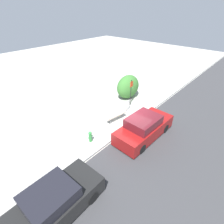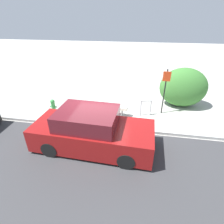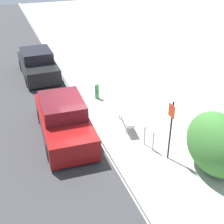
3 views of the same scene
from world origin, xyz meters
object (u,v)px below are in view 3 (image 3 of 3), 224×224
Objects in this scene: fire_hydrant at (97,91)px; bike_rack at (149,136)px; bench at (125,116)px; sign_post at (171,126)px; parked_car_near at (64,120)px; parked_car_far at (38,65)px.

bike_rack is at bearing 6.62° from fire_hydrant.
bench is 0.78× the size of sign_post.
bike_rack is 1.08× the size of fire_hydrant.
sign_post is at bearing 50.47° from parked_car_near.
parked_car_near is 6.66m from parked_car_far.
bench is 2.18× the size of bike_rack.
fire_hydrant is (-4.66, -0.54, -0.09)m from bike_rack.
parked_car_far is at bearing -161.62° from sign_post.
bike_rack is at bearing 15.84° from bench.
parked_car_far is at bearing -177.65° from parked_car_near.
bike_rack is at bearing 16.84° from parked_car_far.
bench is 0.40× the size of parked_car_near.
bench is at bearing -172.51° from bike_rack.
parked_car_far is (-6.66, -0.00, -0.02)m from parked_car_near.
bike_rack is 3.43m from parked_car_near.
bike_rack is 0.20× the size of parked_car_far.
parked_car_near reaches higher than bike_rack.
sign_post is 5.65m from fire_hydrant.
bike_rack is at bearing -156.44° from sign_post.
sign_post is 3.01× the size of fire_hydrant.
parked_car_near is at bearing -131.86° from sign_post.
parked_car_far is (-8.64, -2.79, 0.17)m from bike_rack.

